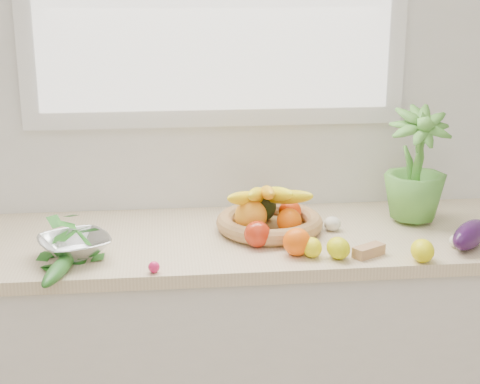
{
  "coord_description": "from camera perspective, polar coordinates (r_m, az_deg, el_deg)",
  "views": [
    {
      "loc": [
        -0.18,
        -0.26,
        1.71
      ],
      "look_at": [
        0.05,
        1.93,
        1.05
      ],
      "focal_mm": 55.0,
      "sensor_mm": 36.0,
      "label": 1
    }
  ],
  "objects": [
    {
      "name": "back_wall",
      "position": [
        2.54,
        -1.91,
        8.55
      ],
      "size": [
        4.5,
        0.02,
        2.7
      ],
      "primitive_type": "cube",
      "color": "white",
      "rests_on": "ground"
    },
    {
      "name": "counter_cabinet",
      "position": [
        2.56,
        -1.19,
        -13.33
      ],
      "size": [
        2.2,
        0.58,
        0.86
      ],
      "primitive_type": "cube",
      "color": "silver",
      "rests_on": "ground"
    },
    {
      "name": "countertop",
      "position": [
        2.36,
        -1.26,
        -3.85
      ],
      "size": [
        2.24,
        0.62,
        0.04
      ],
      "primitive_type": "cube",
      "color": "beige",
      "rests_on": "counter_cabinet"
    },
    {
      "name": "orange_loose",
      "position": [
        2.19,
        4.43,
        -3.88
      ],
      "size": [
        0.1,
        0.1,
        0.08
      ],
      "primitive_type": "sphere",
      "rotation": [
        0.0,
        0.0,
        0.2
      ],
      "color": "#FF5B08",
      "rests_on": "countertop"
    },
    {
      "name": "lemon_a",
      "position": [
        2.19,
        5.58,
        -4.29
      ],
      "size": [
        0.07,
        0.08,
        0.06
      ],
      "primitive_type": "ellipsoid",
      "rotation": [
        0.0,
        0.0,
        0.19
      ],
      "color": "yellow",
      "rests_on": "countertop"
    },
    {
      "name": "lemon_b",
      "position": [
        2.2,
        13.97,
        -4.44
      ],
      "size": [
        0.07,
        0.09,
        0.07
      ],
      "primitive_type": "ellipsoid",
      "rotation": [
        0.0,
        0.0,
        -0.04
      ],
      "color": "#F9F00D",
      "rests_on": "countertop"
    },
    {
      "name": "lemon_c",
      "position": [
        2.18,
        7.64,
        -4.33
      ],
      "size": [
        0.09,
        0.1,
        0.07
      ],
      "primitive_type": "ellipsoid",
      "rotation": [
        0.0,
        0.0,
        0.31
      ],
      "color": "#D8DB0B",
      "rests_on": "countertop"
    },
    {
      "name": "apple",
      "position": [
        2.25,
        1.36,
        -3.29
      ],
      "size": [
        0.09,
        0.09,
        0.08
      ],
      "primitive_type": "sphere",
      "rotation": [
        0.0,
        0.0,
        0.13
      ],
      "color": "red",
      "rests_on": "countertop"
    },
    {
      "name": "ginger",
      "position": [
        2.22,
        9.95,
        -4.52
      ],
      "size": [
        0.11,
        0.09,
        0.03
      ],
      "primitive_type": "cube",
      "rotation": [
        0.0,
        0.0,
        0.53
      ],
      "color": "tan",
      "rests_on": "countertop"
    },
    {
      "name": "garlic_a",
      "position": [
        2.32,
        1.66,
        -3.16
      ],
      "size": [
        0.06,
        0.06,
        0.04
      ],
      "primitive_type": "ellipsoid",
      "rotation": [
        0.0,
        0.0,
        0.43
      ],
      "color": "white",
      "rests_on": "countertop"
    },
    {
      "name": "garlic_b",
      "position": [
        2.41,
        7.18,
        -2.45
      ],
      "size": [
        0.06,
        0.06,
        0.05
      ],
      "primitive_type": "ellipsoid",
      "rotation": [
        0.0,
        0.0,
        -0.05
      ],
      "color": "white",
      "rests_on": "countertop"
    },
    {
      "name": "garlic_c",
      "position": [
        2.35,
        16.5,
        -3.68
      ],
      "size": [
        0.06,
        0.06,
        0.04
      ],
      "primitive_type": "ellipsoid",
      "rotation": [
        0.0,
        0.0,
        -0.24
      ],
      "color": "#EBE9CF",
      "rests_on": "countertop"
    },
    {
      "name": "eggplant",
      "position": [
        2.35,
        17.43,
        -3.18
      ],
      "size": [
        0.2,
        0.2,
        0.08
      ],
      "primitive_type": "ellipsoid",
      "rotation": [
        0.0,
        0.0,
        -0.76
      ],
      "color": "#2F103D",
      "rests_on": "countertop"
    },
    {
      "name": "cucumber",
      "position": [
        2.1,
        -13.85,
        -5.82
      ],
      "size": [
        0.1,
        0.25,
        0.04
      ],
      "primitive_type": "ellipsoid",
      "rotation": [
        0.0,
        0.0,
        -0.22
      ],
      "color": "#1F581A",
      "rests_on": "countertop"
    },
    {
      "name": "radish",
      "position": [
        2.08,
        -6.69,
        -5.8
      ],
      "size": [
        0.04,
        0.04,
        0.03
      ],
      "primitive_type": "sphere",
      "rotation": [
        0.0,
        0.0,
        0.35
      ],
      "color": "#E41C5A",
      "rests_on": "countertop"
    },
    {
      "name": "potted_herb",
      "position": [
        2.5,
        13.52,
        2.15
      ],
      "size": [
        0.21,
        0.21,
        0.37
      ],
      "primitive_type": "imported",
      "rotation": [
        0.0,
        0.0,
        -0.01
      ],
      "color": "#539C38",
      "rests_on": "countertop"
    },
    {
      "name": "fruit_basket",
      "position": [
        2.38,
        2.23,
        -1.88
      ],
      "size": [
        0.35,
        0.35,
        0.18
      ],
      "color": "tan",
      "rests_on": "countertop"
    },
    {
      "name": "colander_with_spinach",
      "position": [
        2.21,
        -12.74,
        -3.68
      ],
      "size": [
        0.27,
        0.27,
        0.11
      ],
      "color": "silver",
      "rests_on": "countertop"
    }
  ]
}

